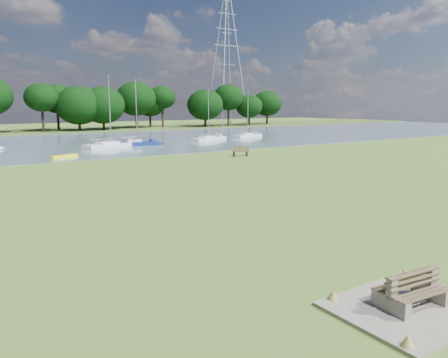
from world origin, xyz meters
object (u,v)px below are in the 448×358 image
sailboat_1 (137,142)px  sailboat_3 (111,144)px  sailboat_7 (208,138)px  pylon (227,43)px  bench_pair (412,291)px  kayak (64,156)px  riverbank_bench (241,151)px  sailboat_2 (247,135)px

sailboat_1 → sailboat_3: bearing=-162.5°
sailboat_7 → pylon: bearing=35.9°
bench_pair → sailboat_3: (7.60, 47.09, -0.01)m
kayak → sailboat_7: sailboat_7 is taller
kayak → riverbank_bench: bearing=-47.6°
pylon → sailboat_1: size_ratio=3.66×
bench_pair → sailboat_1: (11.28, 47.55, 0.03)m
riverbank_bench → sailboat_3: 18.38m
pylon → kayak: bearing=-137.8°
pylon → sailboat_1: (-38.17, -36.45, -19.30)m
pylon → sailboat_3: pylon is taller
sailboat_3 → kayak: bearing=-153.0°
riverbank_bench → sailboat_1: 17.44m
sailboat_2 → sailboat_7: size_ratio=1.01×
sailboat_3 → bench_pair: bearing=-118.2°
riverbank_bench → sailboat_3: size_ratio=0.20×
riverbank_bench → sailboat_7: (7.21, 18.60, -0.08)m
sailboat_1 → sailboat_3: sailboat_3 is taller
riverbank_bench → sailboat_2: bearing=63.4°
pylon → sailboat_2: size_ratio=4.08×
riverbank_bench → sailboat_1: (-4.84, 16.75, 0.02)m
kayak → sailboat_7: 25.27m
sailboat_2 → bench_pair: bearing=-137.3°
sailboat_7 → sailboat_3: bearing=171.3°
sailboat_1 → kayak: bearing=-133.3°
kayak → sailboat_2: (31.52, 11.57, 0.28)m
bench_pair → sailboat_2: (31.65, 50.93, -0.04)m
riverbank_bench → sailboat_2: (15.54, 20.13, -0.05)m
bench_pair → riverbank_bench: size_ratio=1.13×
kayak → sailboat_1: (11.15, 8.19, 0.35)m
bench_pair → sailboat_3: bearing=85.5°
bench_pair → sailboat_1: 48.87m
riverbank_bench → kayak: 18.14m
bench_pair → pylon: bearing=64.1°
sailboat_2 → sailboat_7: 8.47m
sailboat_1 → pylon: bearing=54.1°
riverbank_bench → pylon: bearing=68.9°
pylon → sailboat_7: bearing=-127.1°
sailboat_1 → sailboat_2: size_ratio=1.12×
riverbank_bench → pylon: pylon is taller
sailboat_2 → sailboat_7: sailboat_2 is taller
kayak → sailboat_3: sailboat_3 is taller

